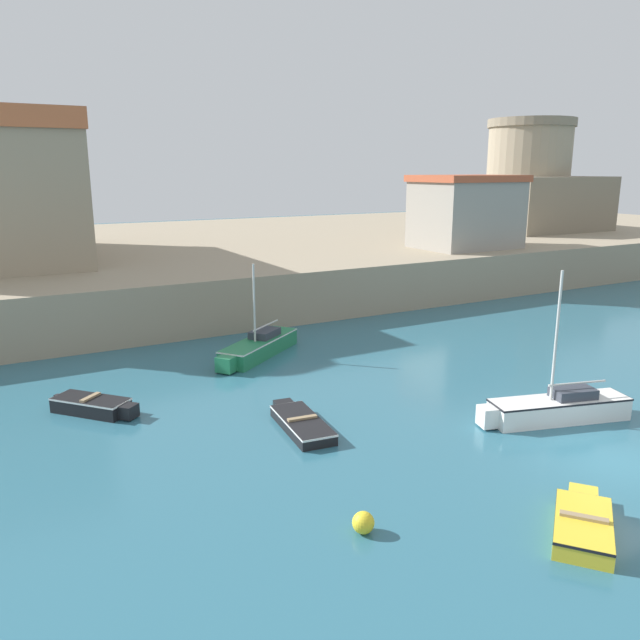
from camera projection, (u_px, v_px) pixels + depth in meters
ground_plane at (614, 461)px, 19.63m from camera, size 200.00×200.00×0.00m
quay_seawall at (200, 258)px, 53.58m from camera, size 120.00×40.00×3.09m
sailboat_white_0 at (557, 407)px, 22.68m from camera, size 5.79×2.64×5.56m
dinghy_yellow_1 at (583, 524)px, 15.67m from camera, size 3.24×2.89×0.57m
dinghy_black_2 at (93, 405)px, 23.43m from camera, size 2.91×3.16×0.65m
sailboat_green_3 at (258, 346)px, 30.58m from camera, size 5.54×4.53×4.61m
dinghy_black_4 at (301, 423)px, 22.02m from camera, size 1.65×4.03×0.49m
mooring_buoy at (363, 523)px, 15.69m from camera, size 0.57×0.57×0.57m
fortress at (527, 189)px, 62.17m from camera, size 12.11×12.11×10.60m
harbor_shed_near_wharf at (466, 211)px, 47.17m from camera, size 7.61×5.69×5.43m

